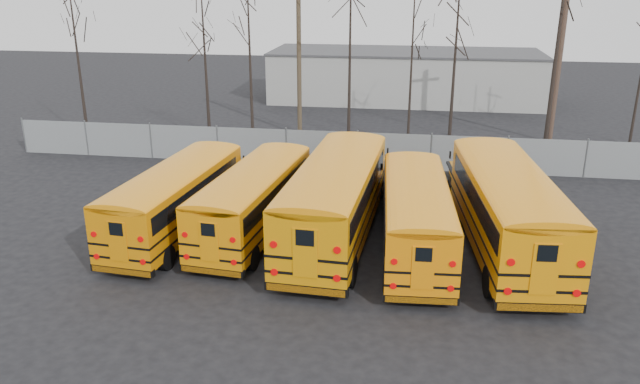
% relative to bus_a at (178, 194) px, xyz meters
% --- Properties ---
extents(ground, '(120.00, 120.00, 0.00)m').
position_rel_bus_a_xyz_m(ground, '(6.35, -1.68, -1.70)').
color(ground, black).
rests_on(ground, ground).
extents(fence, '(40.00, 0.04, 2.00)m').
position_rel_bus_a_xyz_m(fence, '(6.35, 10.32, -0.70)').
color(fence, gray).
rests_on(fence, ground).
extents(distant_building, '(22.00, 8.00, 4.00)m').
position_rel_bus_a_xyz_m(distant_building, '(8.35, 30.32, 0.30)').
color(distant_building, '#9E9E9A').
rests_on(distant_building, ground).
extents(bus_a, '(3.31, 10.53, 2.90)m').
position_rel_bus_a_xyz_m(bus_a, '(0.00, 0.00, 0.00)').
color(bus_a, black).
rests_on(bus_a, ground).
extents(bus_b, '(3.39, 10.43, 2.87)m').
position_rel_bus_a_xyz_m(bus_b, '(3.13, 0.42, -0.02)').
color(bus_b, black).
rests_on(bus_b, ground).
extents(bus_c, '(3.45, 12.19, 3.37)m').
position_rel_bus_a_xyz_m(bus_c, '(6.47, 0.28, 0.28)').
color(bus_c, black).
rests_on(bus_c, ground).
extents(bus_d, '(3.00, 10.54, 2.92)m').
position_rel_bus_a_xyz_m(bus_d, '(9.60, -0.43, 0.01)').
color(bus_d, black).
rests_on(bus_d, ground).
extents(bus_e, '(3.88, 12.22, 3.37)m').
position_rel_bus_a_xyz_m(bus_e, '(12.98, 0.24, 0.27)').
color(bus_e, black).
rests_on(bus_e, ground).
extents(utility_pole_left, '(1.67, 0.36, 9.38)m').
position_rel_bus_a_xyz_m(utility_pole_left, '(1.87, 16.93, 3.12)').
color(utility_pole_left, '#473928').
rests_on(utility_pole_left, ground).
extents(utility_pole_right, '(1.82, 0.40, 10.26)m').
position_rel_bus_a_xyz_m(utility_pole_right, '(17.98, 17.77, 3.57)').
color(utility_pole_right, '#473328').
rests_on(utility_pole_right, ground).
extents(tree_0, '(0.26, 0.26, 9.63)m').
position_rel_bus_a_xyz_m(tree_0, '(-11.42, 13.56, 3.11)').
color(tree_0, black).
rests_on(tree_0, ground).
extents(tree_1, '(0.26, 0.26, 9.10)m').
position_rel_bus_a_xyz_m(tree_1, '(-3.55, 14.53, 2.85)').
color(tree_1, black).
rests_on(tree_1, ground).
extents(tree_2, '(0.26, 0.26, 9.98)m').
position_rel_bus_a_xyz_m(tree_2, '(-0.07, 12.16, 3.29)').
color(tree_2, black).
rests_on(tree_2, ground).
extents(tree_3, '(0.26, 0.26, 11.12)m').
position_rel_bus_a_xyz_m(tree_3, '(5.47, 13.80, 3.86)').
color(tree_3, black).
rests_on(tree_3, ground).
extents(tree_4, '(0.26, 0.26, 10.18)m').
position_rel_bus_a_xyz_m(tree_4, '(9.05, 12.56, 3.39)').
color(tree_4, black).
rests_on(tree_4, ground).
extents(tree_5, '(0.26, 0.26, 10.14)m').
position_rel_bus_a_xyz_m(tree_5, '(11.41, 12.98, 3.37)').
color(tree_5, black).
rests_on(tree_5, ground).
extents(tree_6, '(0.26, 0.26, 12.51)m').
position_rel_bus_a_xyz_m(tree_6, '(16.78, 13.08, 4.56)').
color(tree_6, black).
rests_on(tree_6, ground).
extents(tree_7, '(0.26, 0.26, 9.29)m').
position_rel_bus_a_xyz_m(tree_7, '(21.20, 12.87, 2.94)').
color(tree_7, black).
rests_on(tree_7, ground).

